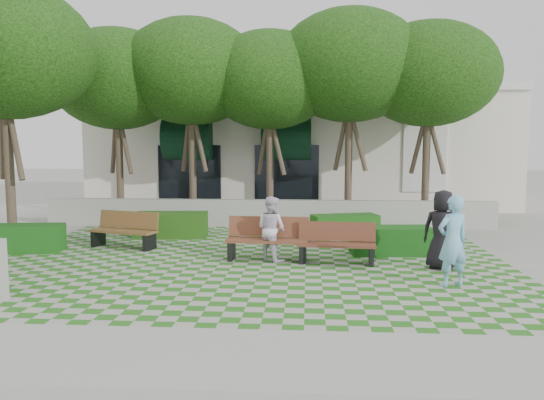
# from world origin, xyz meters

# --- Properties ---
(ground) EXTENTS (90.00, 90.00, 0.00)m
(ground) POSITION_xyz_m (0.00, 0.00, 0.00)
(ground) COLOR gray
(ground) RESTS_ON ground
(lawn) EXTENTS (12.00, 12.00, 0.00)m
(lawn) POSITION_xyz_m (0.00, 1.00, 0.01)
(lawn) COLOR #2B721E
(lawn) RESTS_ON ground
(sidewalk_south) EXTENTS (16.00, 2.00, 0.01)m
(sidewalk_south) POSITION_xyz_m (0.00, -4.70, 0.01)
(sidewalk_south) COLOR #9E9B93
(sidewalk_south) RESTS_ON ground
(retaining_wall) EXTENTS (15.00, 0.36, 0.90)m
(retaining_wall) POSITION_xyz_m (0.00, 6.20, 0.45)
(retaining_wall) COLOR #9E9B93
(retaining_wall) RESTS_ON ground
(bench_east) EXTENTS (1.83, 0.73, 0.94)m
(bench_east) POSITION_xyz_m (2.05, 0.87, 0.45)
(bench_east) COLOR #572C1E
(bench_east) RESTS_ON ground
(bench_mid) EXTENTS (1.97, 0.72, 1.02)m
(bench_mid) POSITION_xyz_m (0.43, 1.09, 0.49)
(bench_mid) COLOR brown
(bench_mid) RESTS_ON ground
(bench_west) EXTENTS (1.92, 1.10, 0.96)m
(bench_west) POSITION_xyz_m (-3.50, 2.34, 0.46)
(bench_west) COLOR brown
(bench_west) RESTS_ON ground
(hedge_east) EXTENTS (2.05, 0.96, 0.70)m
(hedge_east) POSITION_xyz_m (3.46, 1.96, 0.35)
(hedge_east) COLOR #134713
(hedge_east) RESTS_ON ground
(hedge_midright) EXTENTS (2.07, 1.29, 0.68)m
(hedge_midright) POSITION_xyz_m (2.47, 4.29, 0.34)
(hedge_midright) COLOR #174E14
(hedge_midright) RESTS_ON ground
(hedge_midleft) EXTENTS (2.19, 1.04, 0.74)m
(hedge_midleft) POSITION_xyz_m (-2.67, 3.95, 0.37)
(hedge_midleft) COLOR #1E4713
(hedge_midleft) RESTS_ON ground
(hedge_west) EXTENTS (2.07, 1.05, 0.69)m
(hedge_west) POSITION_xyz_m (-5.95, 1.63, 0.35)
(hedge_west) COLOR #144B14
(hedge_west) RESTS_ON ground
(person_blue) EXTENTS (0.77, 0.64, 1.79)m
(person_blue) POSITION_xyz_m (4.18, -1.01, 0.90)
(person_blue) COLOR #7DC2E5
(person_blue) RESTS_ON ground
(person_dark) EXTENTS (1.03, 0.90, 1.77)m
(person_dark) POSITION_xyz_m (4.33, 0.41, 0.88)
(person_dark) COLOR black
(person_dark) RESTS_ON ground
(person_white) EXTENTS (0.95, 0.92, 1.54)m
(person_white) POSITION_xyz_m (0.52, 1.01, 0.77)
(person_white) COLOR silver
(person_white) RESTS_ON ground
(tree_row) EXTENTS (17.70, 13.40, 7.41)m
(tree_row) POSITION_xyz_m (-1.86, 5.95, 5.18)
(tree_row) COLOR #47382B
(tree_row) RESTS_ON ground
(building) EXTENTS (18.00, 8.92, 5.15)m
(building) POSITION_xyz_m (0.93, 14.08, 2.52)
(building) COLOR silver
(building) RESTS_ON ground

